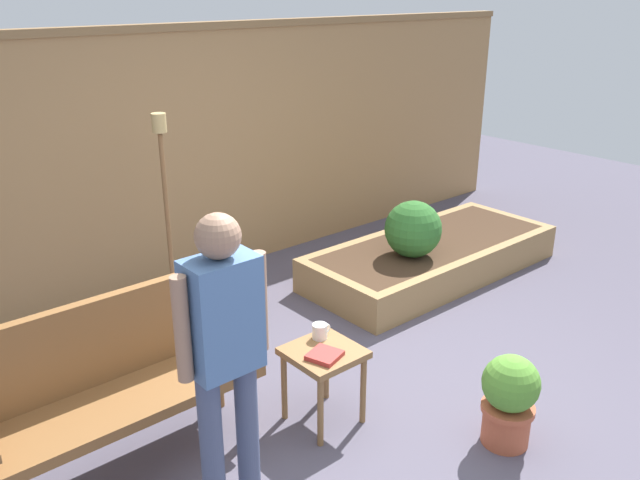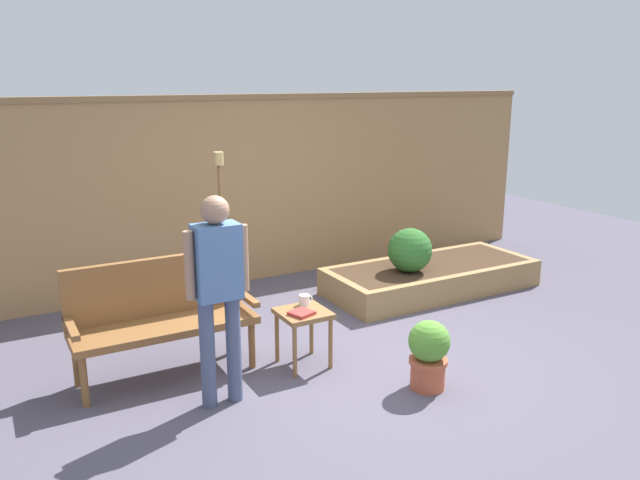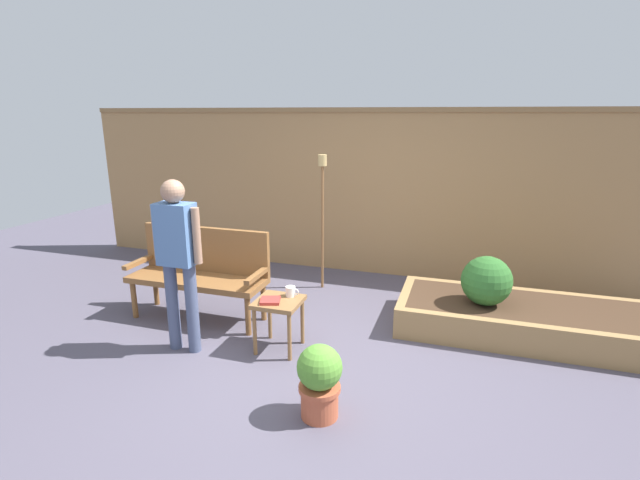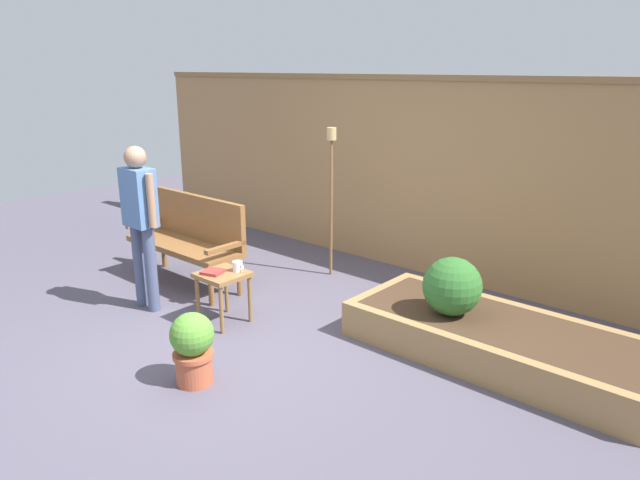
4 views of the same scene
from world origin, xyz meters
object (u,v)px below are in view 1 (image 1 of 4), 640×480
object	(u,v)px
potted_boxwood	(509,398)
tiki_torch	(164,185)
book_on_table	(325,355)
person_by_bench	(224,346)
shrub_near_bench	(413,229)
side_table	(324,362)
cup_on_table	(320,331)
garden_bench	(116,374)

from	to	relation	value
potted_boxwood	tiki_torch	size ratio (longest dim) A/B	0.34
book_on_table	person_by_bench	xyz separation A→B (m)	(-0.77, -0.20, 0.44)
potted_boxwood	person_by_bench	world-z (taller)	person_by_bench
book_on_table	shrub_near_bench	xyz separation A→B (m)	(1.82, 0.98, 0.05)
side_table	potted_boxwood	distance (m)	1.06
book_on_table	person_by_bench	world-z (taller)	person_by_bench
cup_on_table	book_on_table	distance (m)	0.22
shrub_near_bench	tiki_torch	distance (m)	2.08
potted_boxwood	tiki_torch	bearing A→B (deg)	107.07
garden_bench	shrub_near_bench	distance (m)	2.87
side_table	shrub_near_bench	world-z (taller)	shrub_near_bench
tiki_torch	person_by_bench	bearing A→B (deg)	-111.09
cup_on_table	person_by_bench	size ratio (longest dim) A/B	0.08
cup_on_table	tiki_torch	xyz separation A→B (m)	(-0.17, 1.49, 0.60)
book_on_table	shrub_near_bench	distance (m)	2.07
potted_boxwood	book_on_table	bearing A→B (deg)	132.75
garden_bench	person_by_bench	distance (m)	0.84
book_on_table	potted_boxwood	bearing A→B (deg)	-65.25
garden_bench	potted_boxwood	bearing A→B (deg)	-36.58
cup_on_table	potted_boxwood	distance (m)	1.13
side_table	tiki_torch	world-z (taller)	tiki_torch
book_on_table	potted_boxwood	distance (m)	1.05
shrub_near_bench	book_on_table	bearing A→B (deg)	-151.75
shrub_near_bench	person_by_bench	size ratio (longest dim) A/B	0.31
shrub_near_bench	cup_on_table	bearing A→B (deg)	-154.89
tiki_torch	potted_boxwood	bearing A→B (deg)	-72.93
book_on_table	person_by_bench	size ratio (longest dim) A/B	0.11
tiki_torch	cup_on_table	bearing A→B (deg)	-83.53
garden_bench	tiki_torch	xyz separation A→B (m)	(0.96, 1.17, 0.58)
garden_bench	potted_boxwood	size ratio (longest dim) A/B	2.62
tiki_torch	shrub_near_bench	bearing A→B (deg)	-20.34
person_by_bench	tiki_torch	bearing A→B (deg)	68.91
tiki_torch	person_by_bench	xyz separation A→B (m)	(-0.72, -1.88, -0.19)
potted_boxwood	side_table	bearing A→B (deg)	128.28
tiki_torch	garden_bench	bearing A→B (deg)	-129.45
side_table	cup_on_table	size ratio (longest dim) A/B	3.79
garden_bench	side_table	size ratio (longest dim) A/B	3.00
person_by_bench	book_on_table	bearing A→B (deg)	14.82
book_on_table	side_table	bearing A→B (deg)	34.95
cup_on_table	potted_boxwood	xyz separation A→B (m)	(0.58, -0.94, -0.23)
side_table	shrub_near_bench	distance (m)	2.00
garden_bench	potted_boxwood	xyz separation A→B (m)	(1.71, -1.27, -0.25)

